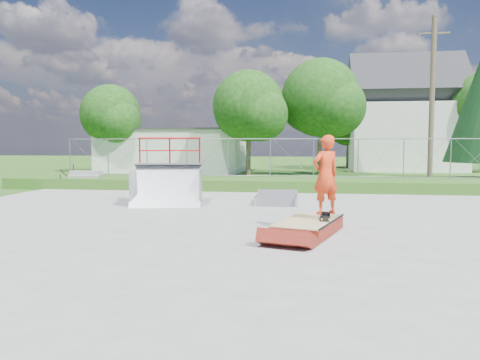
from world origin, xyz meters
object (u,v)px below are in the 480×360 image
(quarter_pipe, at_px, (167,171))
(skater, at_px, (326,178))
(grind_box, at_px, (309,227))
(flat_bank_ramp, at_px, (277,199))

(quarter_pipe, distance_m, skater, 6.62)
(grind_box, bearing_deg, flat_bank_ramp, 118.49)
(quarter_pipe, bearing_deg, grind_box, -53.84)
(flat_bank_ramp, bearing_deg, skater, -74.00)
(skater, bearing_deg, flat_bank_ramp, -105.54)
(grind_box, relative_size, skater, 1.37)
(skater, bearing_deg, quarter_pipe, -72.04)
(grind_box, xyz_separation_m, skater, (0.38, 0.19, 1.13))
(quarter_pipe, relative_size, flat_bank_ramp, 1.55)
(flat_bank_ramp, bearing_deg, quarter_pipe, -172.25)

